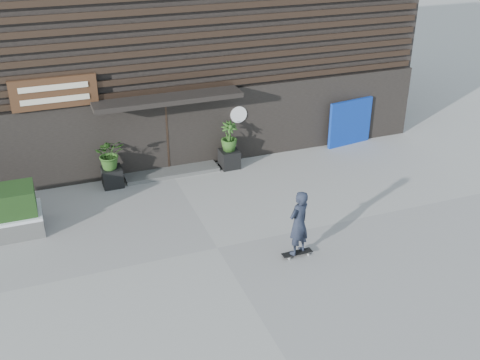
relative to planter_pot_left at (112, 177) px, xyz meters
name	(u,v)px	position (x,y,z in m)	size (l,w,h in m)	color
ground	(217,248)	(1.90, -4.40, -0.30)	(80.00, 80.00, 0.00)	#A29F9A
entrance_step	(172,172)	(1.90, 0.20, -0.24)	(3.00, 0.80, 0.12)	#4C4C4A
planter_pot_left	(112,177)	(0.00, 0.00, 0.00)	(0.60, 0.60, 0.60)	black
bamboo_left	(110,154)	(0.00, 0.00, 0.78)	(0.86, 0.75, 0.96)	#2D591E
planter_pot_right	(229,159)	(3.80, 0.00, 0.00)	(0.60, 0.60, 0.60)	black
bamboo_right	(229,137)	(3.80, 0.00, 0.78)	(0.54, 0.54, 0.96)	#2D591E
blue_tarp	(350,123)	(8.44, 0.30, 0.52)	(1.76, 0.12, 1.65)	#0C2E9C
building	(129,17)	(1.90, 5.56, 3.69)	(18.00, 11.00, 8.00)	black
skateboarder	(299,223)	(3.64, -5.42, 0.64)	(0.78, 0.62, 1.79)	black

